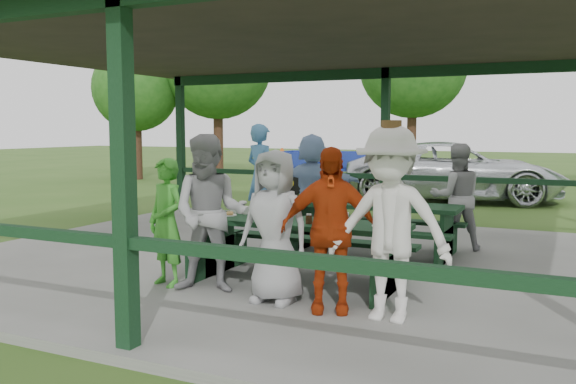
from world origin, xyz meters
The scene contains 19 objects.
ground centered at (0.00, 0.00, 0.00)m, with size 90.00×90.00×0.00m, color #30531A.
concrete_slab centered at (0.00, 0.00, 0.05)m, with size 10.00×8.00×0.10m, color slate.
pavilion_structure centered at (0.00, 0.00, 3.17)m, with size 10.60×8.60×3.24m.
picnic_table_near centered at (0.42, -1.20, 0.58)m, with size 2.62×1.39×0.75m.
picnic_table_far centered at (0.70, 0.80, 0.57)m, with size 2.52×1.39×0.75m.
table_setting centered at (0.30, -1.16, 0.88)m, with size 2.22×0.45×0.10m.
contestant_green centered at (-0.93, -1.98, 0.85)m, with size 0.55×0.36×1.50m, color green.
contestant_grey_left centered at (-0.32, -2.00, 0.99)m, with size 0.87×0.67×1.78m, color gray.
contestant_grey_mid centered at (0.52, -2.06, 0.91)m, with size 0.79×0.52×1.62m, color #969698.
contestant_red centered at (1.16, -2.12, 0.93)m, with size 0.98×0.41×1.67m, color #A82F0B.
contestant_white_fedora centered at (1.79, -2.15, 1.04)m, with size 1.22×0.71×1.92m.
spectator_lblue centered at (-0.69, 1.80, 0.98)m, with size 1.63×0.52×1.75m, color #7F9DC5.
spectator_blue centered at (-1.89, 2.21, 1.06)m, with size 0.70×0.46×1.93m, color teal.
spectator_grey centered at (1.75, 1.64, 0.91)m, with size 0.79×0.61×1.62m, color gray.
pickup_truck centered at (0.45, 8.86, 0.79)m, with size 2.63×5.70×1.58m, color silver.
farm_trailer centered at (-3.14, 8.81, 0.67)m, with size 3.90×1.87×1.36m.
tree_far_left centered at (-8.92, 12.08, 4.27)m, with size 4.04×4.04×6.31m.
tree_left centered at (-2.40, 15.66, 4.37)m, with size 4.13×4.13×6.45m.
tree_edge_left centered at (-11.74, 10.80, 3.42)m, with size 3.24×3.24×5.07m.
Camera 1 is at (3.36, -7.74, 1.95)m, focal length 38.00 mm.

